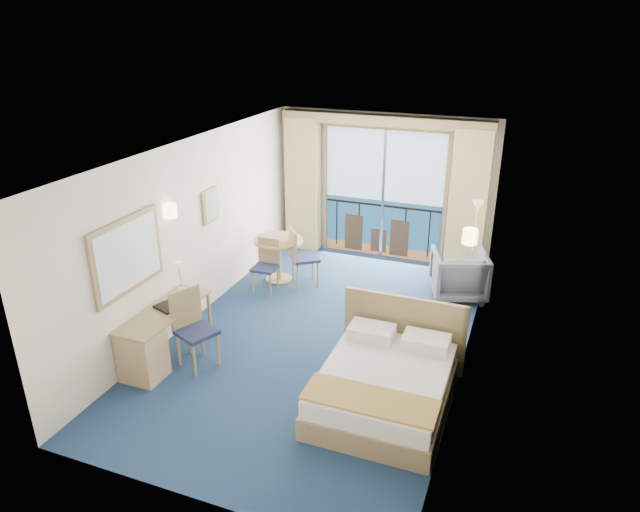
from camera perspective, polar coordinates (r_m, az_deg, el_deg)
The scene contains 22 objects.
floor at distance 8.30m, azimuth 0.12°, elevation -7.95°, with size 6.50×6.50×0.00m, color navy.
room_walls at distance 7.55m, azimuth 0.14°, elevation 3.71°, with size 4.04×6.54×2.72m.
balcony_door at distance 10.67m, azimuth 6.29°, elevation 5.78°, with size 2.36×0.03×2.52m.
curtain_left at distance 10.97m, azimuth -1.75°, elevation 7.10°, with size 0.65×0.22×2.55m, color #D0BE73.
curtain_right at distance 10.23m, azimuth 14.58°, elevation 5.19°, with size 0.65×0.22×2.55m, color #D0BE73.
pelmet at distance 10.22m, azimuth 6.50°, elevation 13.31°, with size 3.80×0.25×0.18m, color #9F8556.
mirror at distance 7.37m, azimuth -18.68°, elevation 0.07°, with size 0.05×1.25×0.95m.
wall_print at distance 8.83m, azimuth -10.89°, elevation 4.96°, with size 0.04×0.42×0.52m.
sconce_left at distance 7.91m, azimuth -14.75°, elevation 4.41°, with size 0.18×0.18×0.18m, color #FFECB2.
sconce_right at distance 6.97m, azimuth 14.77°, elevation 1.90°, with size 0.18×0.18×0.18m, color #FFECB2.
bed at distance 6.89m, azimuth 6.55°, elevation -12.51°, with size 1.59×1.89×1.00m.
nightstand at distance 7.84m, azimuth 12.62°, elevation -8.33°, with size 0.40×0.38×0.53m, color tan.
phone at distance 7.73m, azimuth 12.94°, elevation -6.29°, with size 0.16×0.13×0.07m, color beige.
armchair at distance 9.51m, azimuth 13.72°, elevation -1.79°, with size 0.84×0.86×0.78m, color #464B55.
floor_lamp at distance 9.85m, azimuth 15.34°, elevation 3.38°, with size 0.20×0.20×1.46m.
desk at distance 7.64m, azimuth -16.85°, elevation -8.64°, with size 0.52×1.50×0.70m.
desk_chair at distance 7.59m, azimuth -12.67°, elevation -6.62°, with size 0.60×0.59×1.04m.
folder at distance 7.80m, azimuth -15.02°, elevation -4.95°, with size 0.32×0.24×0.03m, color black.
desk_lamp at distance 8.10m, azimuth -13.90°, elevation -1.40°, with size 0.11×0.11×0.42m.
round_table at distance 9.77m, azimuth -4.19°, elevation 0.67°, with size 0.84×0.84×0.76m.
table_chair_a at distance 9.58m, azimuth -2.01°, elevation 0.22°, with size 0.61×0.61×1.01m.
table_chair_b at distance 9.46m, azimuth -5.36°, elevation -0.60°, with size 0.39×0.40×0.89m.
Camera 1 is at (2.53, -6.66, 4.26)m, focal length 32.00 mm.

